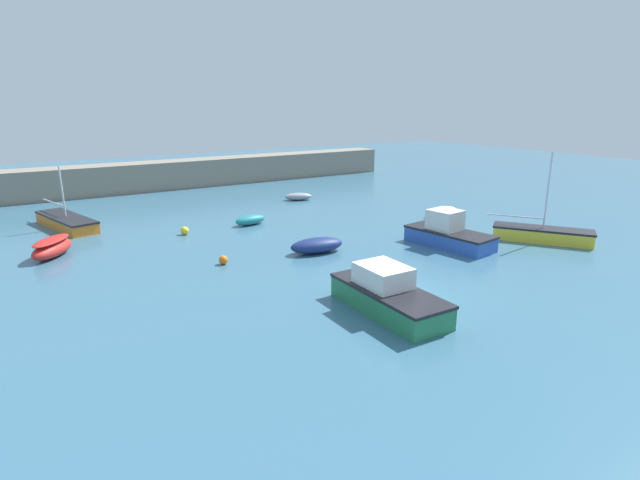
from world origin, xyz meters
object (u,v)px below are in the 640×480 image
(motorboat_grey_hull, at_px, (387,295))
(mooring_buoy_yellow, at_px, (185,231))
(rowboat_blue_near, at_px, (442,211))
(motorboat_with_cabin, at_px, (448,234))
(fishing_dinghy_green, at_px, (250,220))
(sailboat_twin_hulled, at_px, (66,222))
(rowboat_with_red_cover, at_px, (52,247))
(mooring_buoy_orange, at_px, (223,260))
(open_tender_yellow, at_px, (317,245))
(sailboat_short_mast, at_px, (542,234))
(dinghy_near_pier, at_px, (298,197))

(motorboat_grey_hull, xyz_separation_m, mooring_buoy_yellow, (-3.03, 15.38, -0.43))
(rowboat_blue_near, bearing_deg, motorboat_with_cabin, 45.97)
(fishing_dinghy_green, bearing_deg, sailboat_twin_hulled, 142.77)
(sailboat_twin_hulled, distance_m, rowboat_with_red_cover, 6.47)
(motorboat_with_cabin, height_order, mooring_buoy_orange, motorboat_with_cabin)
(open_tender_yellow, distance_m, fishing_dinghy_green, 7.59)
(rowboat_blue_near, bearing_deg, motorboat_grey_hull, 36.76)
(rowboat_with_red_cover, height_order, fishing_dinghy_green, rowboat_with_red_cover)
(rowboat_blue_near, height_order, rowboat_with_red_cover, rowboat_with_red_cover)
(fishing_dinghy_green, relative_size, mooring_buoy_yellow, 4.61)
(sailboat_short_mast, bearing_deg, mooring_buoy_yellow, -160.69)
(motorboat_with_cabin, bearing_deg, sailboat_twin_hulled, -139.68)
(rowboat_blue_near, relative_size, mooring_buoy_orange, 5.99)
(rowboat_blue_near, xyz_separation_m, fishing_dinghy_green, (-12.43, 4.94, -0.01))
(sailboat_short_mast, distance_m, motorboat_with_cabin, 5.73)
(dinghy_near_pier, height_order, motorboat_with_cabin, motorboat_with_cabin)
(dinghy_near_pier, xyz_separation_m, rowboat_blue_near, (5.61, -10.46, 0.04))
(sailboat_twin_hulled, bearing_deg, open_tender_yellow, 24.46)
(sailboat_twin_hulled, bearing_deg, rowboat_blue_near, 50.59)
(open_tender_yellow, height_order, motorboat_with_cabin, motorboat_with_cabin)
(motorboat_grey_hull, bearing_deg, mooring_buoy_yellow, -167.72)
(dinghy_near_pier, relative_size, motorboat_with_cabin, 0.46)
(open_tender_yellow, bearing_deg, rowboat_blue_near, -159.48)
(open_tender_yellow, bearing_deg, mooring_buoy_orange, -1.03)
(mooring_buoy_orange, bearing_deg, sailboat_twin_hulled, 114.75)
(dinghy_near_pier, xyz_separation_m, mooring_buoy_yellow, (-11.24, -5.69, -0.05))
(dinghy_near_pier, height_order, rowboat_with_red_cover, rowboat_with_red_cover)
(sailboat_short_mast, height_order, motorboat_with_cabin, sailboat_short_mast)
(dinghy_near_pier, height_order, rowboat_blue_near, rowboat_blue_near)
(motorboat_with_cabin, distance_m, mooring_buoy_orange, 12.42)
(open_tender_yellow, bearing_deg, dinghy_near_pier, -107.95)
(dinghy_near_pier, height_order, mooring_buoy_yellow, dinghy_near_pier)
(rowboat_with_red_cover, bearing_deg, dinghy_near_pier, 145.71)
(mooring_buoy_orange, bearing_deg, motorboat_grey_hull, -69.98)
(dinghy_near_pier, xyz_separation_m, motorboat_grey_hull, (-8.21, -21.06, 0.38))
(sailboat_twin_hulled, relative_size, fishing_dinghy_green, 2.88)
(mooring_buoy_yellow, bearing_deg, motorboat_with_cabin, -41.18)
(open_tender_yellow, bearing_deg, mooring_buoy_yellow, -48.82)
(fishing_dinghy_green, xyz_separation_m, mooring_buoy_orange, (-4.59, -6.77, -0.10))
(rowboat_blue_near, xyz_separation_m, mooring_buoy_yellow, (-16.85, 4.78, -0.09))
(rowboat_blue_near, relative_size, fishing_dinghy_green, 1.17)
(open_tender_yellow, bearing_deg, sailboat_twin_hulled, -42.73)
(sailboat_twin_hulled, height_order, rowboat_blue_near, sailboat_twin_hulled)
(rowboat_blue_near, bearing_deg, fishing_dinghy_green, -22.42)
(rowboat_blue_near, relative_size, mooring_buoy_yellow, 5.41)
(sailboat_twin_hulled, height_order, open_tender_yellow, sailboat_twin_hulled)
(dinghy_near_pier, distance_m, sailboat_short_mast, 19.11)
(rowboat_blue_near, relative_size, motorboat_grey_hull, 0.51)
(motorboat_grey_hull, distance_m, mooring_buoy_yellow, 15.68)
(sailboat_short_mast, relative_size, mooring_buoy_orange, 11.73)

